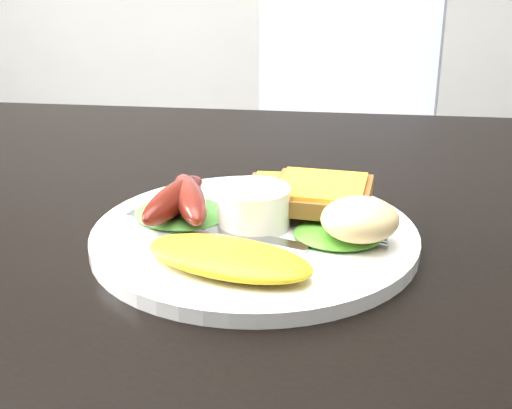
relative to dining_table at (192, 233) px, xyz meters
name	(u,v)px	position (x,y,z in m)	size (l,w,h in m)	color
dining_table	(192,233)	(0.00, 0.00, 0.00)	(1.20, 0.80, 0.04)	black
dining_chair	(342,181)	(0.14, 0.94, -0.28)	(0.45, 0.45, 0.05)	tan
person	(14,25)	(-0.37, 0.45, 0.13)	(0.62, 0.41, 1.72)	navy
plate	(255,237)	(0.07, -0.06, 0.03)	(0.28, 0.28, 0.01)	white
lettuce_left	(181,213)	(0.00, -0.04, 0.04)	(0.09, 0.08, 0.01)	#388B2C
lettuce_right	(338,234)	(0.14, -0.07, 0.04)	(0.07, 0.07, 0.01)	#378729
omelette	(228,258)	(0.06, -0.13, 0.04)	(0.13, 0.06, 0.02)	yellow
sausage_a	(174,199)	(0.00, -0.05, 0.05)	(0.03, 0.11, 0.03)	#5A1D15
sausage_b	(189,198)	(0.01, -0.04, 0.05)	(0.03, 0.11, 0.03)	maroon
ramekin	(254,208)	(0.07, -0.05, 0.05)	(0.06, 0.06, 0.04)	white
toast_a	(291,195)	(0.09, 0.01, 0.04)	(0.08, 0.08, 0.01)	brown
toast_b	(321,195)	(0.12, -0.02, 0.05)	(0.09, 0.09, 0.01)	olive
potato_salad	(360,219)	(0.16, -0.08, 0.06)	(0.06, 0.06, 0.03)	beige
fork	(213,231)	(0.03, -0.07, 0.03)	(0.17, 0.01, 0.00)	#ADAFB7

